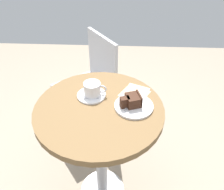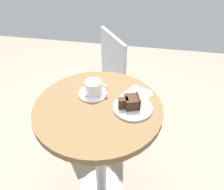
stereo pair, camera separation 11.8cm
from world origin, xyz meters
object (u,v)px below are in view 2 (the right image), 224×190
(napkin, at_px, (137,95))
(cafe_chair, at_px, (102,78))
(teaspoon, at_px, (88,96))
(saucer, at_px, (93,94))
(cake_slice, at_px, (131,102))
(cake_plate, at_px, (133,108))
(fork, at_px, (128,100))
(coffee_cup, at_px, (94,87))

(napkin, relative_size, cafe_chair, 0.22)
(teaspoon, xyz_separation_m, cafe_chair, (-0.05, 0.55, -0.26))
(saucer, xyz_separation_m, cake_slice, (0.21, -0.08, 0.03))
(cafe_chair, bearing_deg, cake_plate, -10.93)
(fork, height_order, napkin, fork)
(coffee_cup, distance_m, cake_plate, 0.23)
(teaspoon, height_order, cafe_chair, cafe_chair)
(cake_plate, bearing_deg, fork, 125.51)
(napkin, bearing_deg, cake_plate, -95.41)
(cake_plate, height_order, fork, fork)
(saucer, xyz_separation_m, napkin, (0.23, 0.03, -0.00))
(saucer, distance_m, teaspoon, 0.04)
(coffee_cup, xyz_separation_m, cafe_chair, (-0.07, 0.51, -0.29))
(cake_slice, distance_m, fork, 0.05)
(coffee_cup, relative_size, cake_slice, 1.08)
(saucer, relative_size, cake_plate, 0.78)
(teaspoon, relative_size, cake_slice, 0.84)
(fork, bearing_deg, coffee_cup, 86.16)
(teaspoon, bearing_deg, coffee_cup, -127.70)
(saucer, relative_size, fork, 0.99)
(coffee_cup, bearing_deg, fork, -12.06)
(napkin, xyz_separation_m, cafe_chair, (-0.30, 0.48, -0.25))
(coffee_cup, distance_m, cake_slice, 0.22)
(saucer, distance_m, cake_plate, 0.23)
(fork, distance_m, napkin, 0.08)
(napkin, bearing_deg, fork, -119.37)
(saucer, bearing_deg, cafe_chair, 97.42)
(teaspoon, relative_size, cafe_chair, 0.11)
(cake_plate, height_order, cake_slice, cake_slice)
(cafe_chair, bearing_deg, napkin, -4.88)
(saucer, distance_m, napkin, 0.23)
(coffee_cup, height_order, cake_slice, coffee_cup)
(napkin, bearing_deg, saucer, -171.39)
(cake_slice, height_order, napkin, cake_slice)
(coffee_cup, bearing_deg, cafe_chair, 98.29)
(cafe_chair, bearing_deg, teaspoon, -31.72)
(cake_slice, distance_m, cafe_chair, 0.71)
(fork, bearing_deg, cafe_chair, 33.36)
(cake_plate, distance_m, fork, 0.05)
(saucer, distance_m, cake_slice, 0.22)
(coffee_cup, height_order, fork, coffee_cup)
(cake_plate, relative_size, cafe_chair, 0.23)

